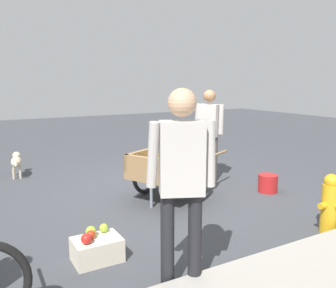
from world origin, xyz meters
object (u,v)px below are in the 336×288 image
at_px(dog, 16,161).
at_px(mixed_fruit_crate, 97,248).
at_px(fruit_cart, 171,168).
at_px(bystander_person, 182,173).
at_px(vendor_person, 209,127).
at_px(plastic_bucket, 268,183).
at_px(fire_hydrant, 330,204).

distance_m(dog, mixed_fruit_crate, 3.61).
xyz_separation_m(fruit_cart, bystander_person, (1.07, 2.01, 0.53)).
height_order(fruit_cart, dog, fruit_cart).
xyz_separation_m(fruit_cart, mixed_fruit_crate, (1.52, 1.23, -0.31)).
bearing_deg(fruit_cart, mixed_fruit_crate, 38.97).
relative_size(dog, bystander_person, 0.41).
distance_m(vendor_person, bystander_person, 3.29).
bearing_deg(fruit_cart, dog, -53.42).
xyz_separation_m(fruit_cart, dog, (1.76, -2.37, -0.17)).
bearing_deg(mixed_fruit_crate, dog, -86.12).
bearing_deg(plastic_bucket, mixed_fruit_crate, 14.50).
distance_m(fruit_cart, dog, 2.96).
distance_m(fruit_cart, plastic_bucket, 1.53).
xyz_separation_m(dog, plastic_bucket, (-3.19, 2.84, -0.14)).
height_order(mixed_fruit_crate, bystander_person, bystander_person).
height_order(fruit_cart, fire_hydrant, fruit_cart).
distance_m(vendor_person, fire_hydrant, 2.47).
bearing_deg(bystander_person, plastic_bucket, -148.30).
bearing_deg(vendor_person, dog, -33.64).
bearing_deg(mixed_fruit_crate, fruit_cart, -141.03).
height_order(dog, bystander_person, bystander_person).
height_order(fire_hydrant, plastic_bucket, fire_hydrant).
xyz_separation_m(fruit_cart, fire_hydrant, (-0.93, 1.88, -0.11)).
relative_size(vendor_person, plastic_bucket, 5.23).
bearing_deg(fruit_cart, bystander_person, 61.94).
height_order(dog, mixed_fruit_crate, dog).
bearing_deg(fire_hydrant, bystander_person, 3.59).
bearing_deg(bystander_person, mixed_fruit_crate, -60.24).
xyz_separation_m(plastic_bucket, mixed_fruit_crate, (2.95, 0.76, -0.01)).
bearing_deg(vendor_person, plastic_bucket, 112.21).
xyz_separation_m(vendor_person, bystander_person, (2.10, 2.53, 0.07)).
xyz_separation_m(vendor_person, plastic_bucket, (-0.40, 0.99, -0.77)).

